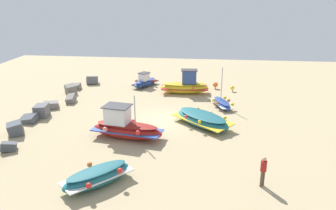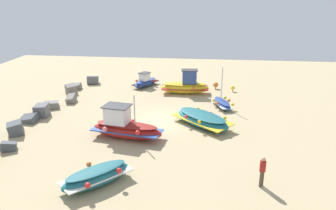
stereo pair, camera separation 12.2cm
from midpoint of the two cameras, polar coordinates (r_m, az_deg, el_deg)
The scene contains 11 objects.
ground_plane at distance 26.84m, azimuth -0.85°, elevation -2.58°, with size 50.97×50.97×0.00m, color tan.
fishing_boat_0 at distance 23.65m, azimuth -7.16°, elevation -3.75°, with size 2.64×5.33×3.21m.
fishing_boat_1 at distance 33.64m, azimuth 3.12°, elevation 3.26°, with size 1.93×4.92×2.45m.
fishing_boat_2 at distance 25.75m, azimuth 5.92°, elevation -2.43°, with size 4.77×5.01×1.07m.
fishing_boat_3 at distance 30.06m, azimuth 9.29°, elevation 0.28°, with size 3.32×2.05×3.58m.
fishing_boat_4 at distance 18.53m, azimuth -11.88°, elevation -11.78°, with size 3.82×3.72×1.05m.
fishing_boat_5 at distance 36.20m, azimuth -3.75°, elevation 3.96°, with size 3.65×2.67×1.57m.
person_walking at distance 18.46m, azimuth 15.97°, elevation -10.54°, with size 0.32×0.32×1.72m.
breakwater_rocks at distance 29.05m, azimuth -20.61°, elevation -1.33°, with size 21.26×2.60×1.19m.
mooring_buoy_0 at distance 34.93m, azimuth 11.06°, elevation 2.87°, with size 0.42×0.42×0.59m.
mooring_buoy_1 at distance 35.64m, azimuth 8.22°, elevation 3.43°, with size 0.55×0.55×0.70m.
Camera 2 is at (-24.73, -3.35, 9.87)m, focal length 35.82 mm.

